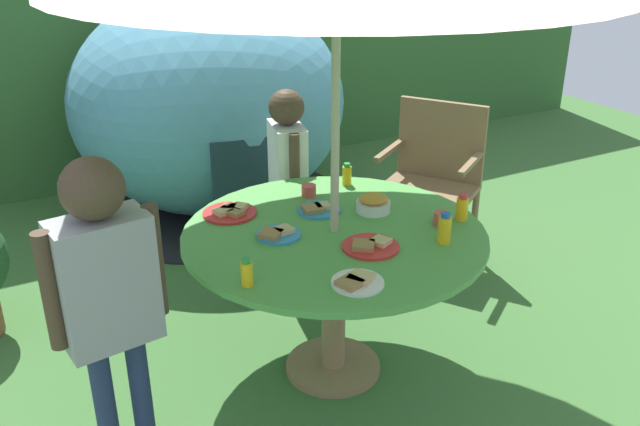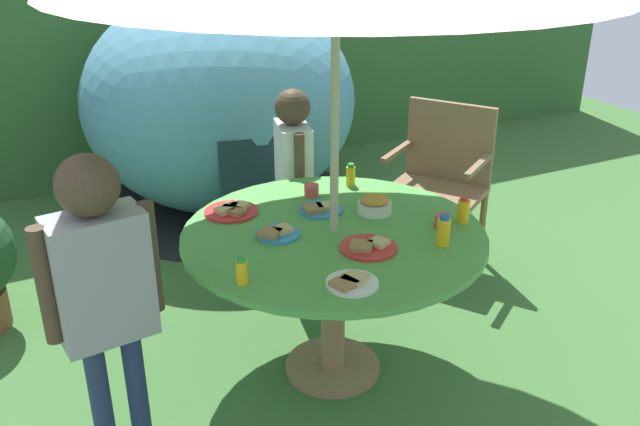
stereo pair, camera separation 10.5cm
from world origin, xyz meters
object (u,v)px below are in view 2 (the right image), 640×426
object	(u,v)px
cup_far	(311,190)
plate_mid_right	(277,233)
snack_bowl	(375,204)
plate_center_back	(351,282)
cup_near	(442,221)
plate_far_left	(368,247)
child_in_white_shirt	(293,163)
plate_center_front	(319,209)
juice_bottle_mid_left	(444,231)
juice_bottle_far_right	(464,210)
plate_near_right	(232,210)
juice_bottle_front_edge	(351,175)
child_in_grey_shirt	(101,278)
wooden_chair	(441,173)
juice_bottle_near_left	(242,271)
dome_tent	(220,102)
garden_table	(334,258)

from	to	relation	value
cup_far	plate_mid_right	bearing A→B (deg)	-134.14
snack_bowl	plate_center_back	distance (m)	0.68
cup_near	plate_far_left	bearing A→B (deg)	-173.34
child_in_white_shirt	plate_center_front	bearing A→B (deg)	-1.07
cup_far	plate_center_front	bearing A→B (deg)	-104.47
plate_center_front	plate_mid_right	distance (m)	0.31
plate_far_left	juice_bottle_mid_left	xyz separation A→B (m)	(0.30, -0.10, 0.05)
plate_far_left	juice_bottle_far_right	xyz separation A→B (m)	(0.51, 0.04, 0.05)
plate_near_right	juice_bottle_front_edge	size ratio (longest dim) A/B	2.17
plate_far_left	plate_center_front	bearing A→B (deg)	91.74
child_in_grey_shirt	plate_far_left	bearing A→B (deg)	-12.08
wooden_chair	juice_bottle_far_right	size ratio (longest dim) A/B	7.84
child_in_white_shirt	juice_bottle_near_left	bearing A→B (deg)	-19.40
plate_far_left	juice_bottle_near_left	distance (m)	0.56
dome_tent	wooden_chair	bearing A→B (deg)	-54.55
wooden_chair	snack_bowl	distance (m)	1.09
wooden_chair	juice_bottle_front_edge	xyz separation A→B (m)	(-0.79, -0.30, 0.22)
child_in_grey_shirt	plate_center_front	distance (m)	1.09
plate_mid_right	plate_far_left	world-z (taller)	same
plate_center_front	garden_table	bearing A→B (deg)	-99.55
plate_far_left	plate_near_right	bearing A→B (deg)	122.77
juice_bottle_front_edge	cup_far	world-z (taller)	juice_bottle_front_edge
dome_tent	snack_bowl	xyz separation A→B (m)	(0.05, -2.05, 0.00)
juice_bottle_mid_left	cup_far	xyz separation A→B (m)	(-0.26, 0.71, -0.03)
dome_tent	snack_bowl	distance (m)	2.05
child_in_grey_shirt	juice_bottle_near_left	world-z (taller)	child_in_grey_shirt
dome_tent	plate_center_front	xyz separation A→B (m)	(-0.17, -1.93, -0.03)
juice_bottle_mid_left	cup_near	distance (m)	0.18
plate_far_left	juice_bottle_far_right	size ratio (longest dim) A/B	1.92
child_in_grey_shirt	snack_bowl	world-z (taller)	child_in_grey_shirt
plate_center_back	wooden_chair	bearing A→B (deg)	43.19
plate_near_right	juice_bottle_mid_left	size ratio (longest dim) A/B	1.85
snack_bowl	juice_bottle_mid_left	distance (m)	0.42
child_in_grey_shirt	cup_near	world-z (taller)	child_in_grey_shirt
plate_near_right	plate_mid_right	bearing A→B (deg)	-73.44
plate_mid_right	cup_far	distance (m)	0.46
child_in_white_shirt	juice_bottle_mid_left	world-z (taller)	child_in_white_shirt
plate_center_front	juice_bottle_near_left	distance (m)	0.72
child_in_grey_shirt	juice_bottle_mid_left	bearing A→B (deg)	-15.33
juice_bottle_front_edge	plate_near_right	bearing A→B (deg)	-174.34
juice_bottle_front_edge	plate_far_left	bearing A→B (deg)	-112.59
cup_near	garden_table	bearing A→B (deg)	159.48
garden_table	plate_center_back	size ratio (longest dim) A/B	6.65
plate_center_back	cup_near	size ratio (longest dim) A/B	2.81
snack_bowl	plate_mid_right	distance (m)	0.50
dome_tent	juice_bottle_mid_left	xyz separation A→B (m)	(0.14, -2.46, 0.03)
child_in_grey_shirt	snack_bowl	bearing A→B (deg)	2.74
snack_bowl	plate_center_front	size ratio (longest dim) A/B	0.78
child_in_grey_shirt	plate_mid_right	bearing A→B (deg)	7.29
plate_far_left	cup_near	xyz separation A→B (m)	(0.40, 0.05, 0.02)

